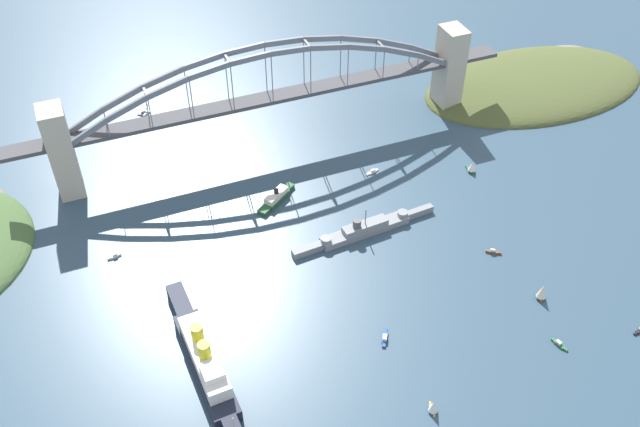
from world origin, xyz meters
name	(u,v)px	position (x,y,z in m)	size (l,w,h in m)	color
ground_plane	(273,144)	(0.00, 0.00, 0.00)	(1400.00, 1400.00, 0.00)	#334C60
harbor_arch_bridge	(271,102)	(0.00, 0.00, 31.16)	(304.27, 18.16, 67.52)	#BCB29E
headland_west_shore	(536,84)	(-193.85, 0.21, 0.00)	(164.79, 95.13, 17.66)	#4C562D
ocean_liner	(205,361)	(82.04, 149.09, 6.35)	(15.22, 101.63, 21.35)	#1E2333
naval_cruiser	(364,229)	(-19.10, 94.47, 2.90)	(84.84, 11.97, 16.81)	gray
harbor_ferry_steamer	(276,197)	(15.56, 51.70, 2.48)	(27.16, 21.66, 8.10)	#23512D
seaplane_taxiing_near_bridge	(145,111)	(66.95, -63.65, 2.07)	(9.56, 9.46, 4.82)	#B7B7B2
small_boat_0	(115,256)	(108.12, 63.19, 0.87)	(7.34, 2.30, 2.42)	silver
small_boat_1	(434,406)	(-0.98, 204.97, 3.99)	(4.86, 7.43, 8.59)	gold
small_boat_2	(493,252)	(-75.59, 133.12, 0.95)	(7.18, 5.40, 2.65)	brown
small_boat_3	(385,338)	(1.16, 162.85, 0.87)	(6.98, 10.30, 2.46)	#234C8C
small_boat_4	(542,291)	(-80.31, 168.45, 4.81)	(6.48, 8.14, 10.34)	brown
small_boat_5	(472,167)	(-100.54, 69.46, 3.74)	(5.15, 8.60, 7.87)	#2D6B3D
small_boat_6	(372,172)	(-45.56, 48.52, 0.69)	(9.12, 3.83, 1.96)	silver
small_boat_7	(640,330)	(-111.72, 202.86, 0.74)	(8.63, 2.83, 2.02)	black
small_boat_8	(559,344)	(-71.49, 195.65, 0.75)	(3.56, 8.74, 2.11)	#2D6B3D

